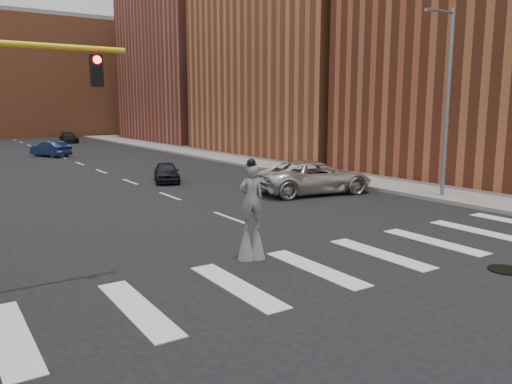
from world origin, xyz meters
name	(u,v)px	position (x,y,z in m)	size (l,w,h in m)	color
ground_plane	(374,270)	(0.00, 0.00, 0.00)	(160.00, 160.00, 0.00)	black
sidewalk_right	(257,161)	(12.50, 25.00, 0.09)	(5.00, 90.00, 0.18)	gray
manhole	(505,270)	(3.00, -2.00, 0.02)	(0.90, 0.90, 0.04)	black
building_mid	(310,29)	(22.00, 30.00, 12.00)	(16.00, 22.00, 24.00)	#AA5935
building_far	(199,67)	(22.00, 54.00, 10.00)	(16.00, 22.00, 20.00)	brown
building_backdrop	(42,79)	(6.00, 78.00, 9.00)	(26.00, 14.00, 18.00)	#AA5935
streetlight	(447,98)	(10.90, 6.00, 4.90)	(2.05, 0.20, 9.00)	slate
stilt_performer	(251,218)	(-2.28, 2.74, 1.23)	(0.83, 0.65, 3.00)	#332214
suv_crossing	(314,177)	(6.70, 10.69, 0.86)	(2.85, 6.18, 1.72)	beige
car_near	(167,172)	(1.86, 18.72, 0.60)	(1.42, 3.54, 1.21)	black
car_mid	(50,149)	(-0.72, 39.57, 0.72)	(1.53, 4.39, 1.45)	navy
car_far	(69,138)	(5.14, 58.17, 0.66)	(1.85, 4.56, 1.32)	black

